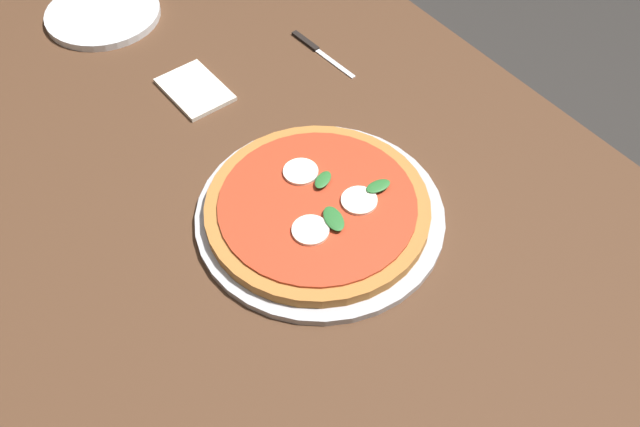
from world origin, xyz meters
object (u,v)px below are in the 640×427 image
object	(u,v)px
serving_tray	(320,215)
plate_white	(103,14)
pizza	(318,208)
knife	(315,48)
napkin	(195,90)
dining_table	(288,240)

from	to	relation	value
serving_tray	plate_white	world-z (taller)	plate_white
pizza	knife	xyz separation A→B (m)	(0.33, -0.23, -0.02)
pizza	napkin	size ratio (longest dim) A/B	2.55
knife	plate_white	bearing A→B (deg)	40.16
plate_white	dining_table	bearing A→B (deg)	-178.63
plate_white	knife	size ratio (longest dim) A/B	1.30
dining_table	napkin	bearing A→B (deg)	-3.81
dining_table	serving_tray	size ratio (longest dim) A/B	4.32
serving_tray	pizza	size ratio (longest dim) A/B	1.11
dining_table	knife	distance (m)	0.39
dining_table	pizza	xyz separation A→B (m)	(-0.04, -0.03, 0.10)
napkin	knife	world-z (taller)	napkin
knife	napkin	bearing A→B (deg)	83.16
serving_tray	dining_table	bearing A→B (deg)	34.22
plate_white	napkin	xyz separation A→B (m)	(-0.30, -0.04, -0.00)
serving_tray	plate_white	size ratio (longest dim) A/B	1.68
pizza	napkin	bearing A→B (deg)	1.23
plate_white	napkin	size ratio (longest dim) A/B	1.69
pizza	knife	distance (m)	0.40
dining_table	pizza	bearing A→B (deg)	-146.32
pizza	plate_white	size ratio (longest dim) A/B	1.51
napkin	knife	bearing A→B (deg)	-96.84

